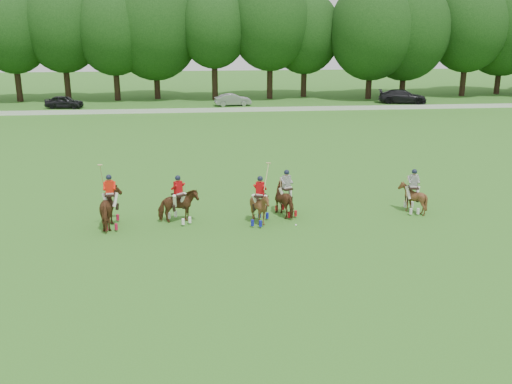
{
  "coord_description": "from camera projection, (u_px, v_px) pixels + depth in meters",
  "views": [
    {
      "loc": [
        -2.24,
        -21.2,
        9.07
      ],
      "look_at": [
        0.38,
        4.2,
        1.4
      ],
      "focal_mm": 40.0,
      "sensor_mm": 36.0,
      "label": 1
    }
  ],
  "objects": [
    {
      "name": "car_mid",
      "position": [
        233.0,
        100.0,
        63.5
      ],
      "size": [
        4.15,
        1.84,
        1.32
      ],
      "primitive_type": "imported",
      "rotation": [
        0.0,
        0.0,
        1.68
      ],
      "color": "#96969B",
      "rests_on": "ground"
    },
    {
      "name": "boundary_rail",
      "position": [
        219.0,
        110.0,
        59.16
      ],
      "size": [
        120.0,
        0.1,
        0.44
      ],
      "primitive_type": "cube",
      "color": "white",
      "rests_on": "ground"
    },
    {
      "name": "polo_stripe_b",
      "position": [
        412.0,
        197.0,
        28.01
      ],
      "size": [
        1.3,
        1.43,
        2.19
      ],
      "color": "#452312",
      "rests_on": "ground"
    },
    {
      "name": "car_right",
      "position": [
        402.0,
        96.0,
        65.39
      ],
      "size": [
        5.76,
        3.48,
        1.56
      ],
      "primitive_type": "imported",
      "rotation": [
        0.0,
        0.0,
        1.32
      ],
      "color": "black",
      "rests_on": "ground"
    },
    {
      "name": "tree_line",
      "position": [
        216.0,
        29.0,
        66.46
      ],
      "size": [
        117.98,
        14.32,
        14.75
      ],
      "color": "black",
      "rests_on": "ground"
    },
    {
      "name": "polo_stripe_a",
      "position": [
        286.0,
        199.0,
        27.56
      ],
      "size": [
        1.5,
        2.03,
        2.27
      ],
      "color": "#452312",
      "rests_on": "ground"
    },
    {
      "name": "polo_ball",
      "position": [
        296.0,
        225.0,
        26.29
      ],
      "size": [
        0.09,
        0.09,
        0.09
      ],
      "primitive_type": "sphere",
      "color": "white",
      "rests_on": "ground"
    },
    {
      "name": "polo_red_a",
      "position": [
        111.0,
        208.0,
        25.94
      ],
      "size": [
        1.34,
        2.19,
        3.02
      ],
      "color": "#452312",
      "rests_on": "ground"
    },
    {
      "name": "car_left",
      "position": [
        64.0,
        102.0,
        61.68
      ],
      "size": [
        4.22,
        2.19,
        1.37
      ],
      "primitive_type": "imported",
      "rotation": [
        0.0,
        0.0,
        1.42
      ],
      "color": "black",
      "rests_on": "ground"
    },
    {
      "name": "polo_red_b",
      "position": [
        179.0,
        206.0,
        26.57
      ],
      "size": [
        2.04,
        1.99,
        2.27
      ],
      "color": "#452312",
      "rests_on": "ground"
    },
    {
      "name": "ground",
      "position": [
        257.0,
        255.0,
        23.03
      ],
      "size": [
        180.0,
        180.0,
        0.0
      ],
      "primitive_type": "plane",
      "color": "#356F1F",
      "rests_on": "ground"
    },
    {
      "name": "polo_red_c",
      "position": [
        260.0,
        207.0,
        26.37
      ],
      "size": [
        1.73,
        1.82,
        2.84
      ],
      "color": "#452312",
      "rests_on": "ground"
    }
  ]
}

